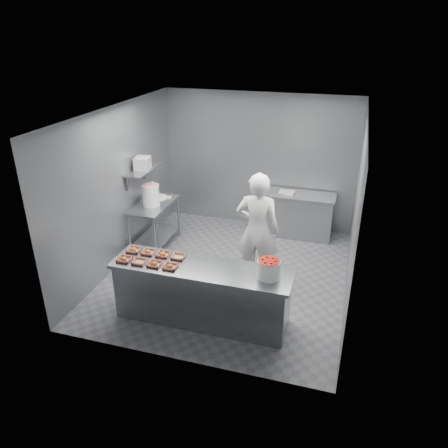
{
  "coord_description": "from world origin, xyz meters",
  "views": [
    {
      "loc": [
        1.84,
        -6.34,
        4.04
      ],
      "look_at": [
        -0.01,
        -0.2,
        1.05
      ],
      "focal_mm": 35.0,
      "sensor_mm": 36.0,
      "label": 1
    }
  ],
  "objects_px": {
    "tray_2": "(154,264)",
    "worker": "(257,230)",
    "tray_0": "(124,259)",
    "appliance": "(143,163)",
    "tray_4": "(134,250)",
    "tray_7": "(178,257)",
    "tray_3": "(170,266)",
    "tray_6": "(163,254)",
    "tray_5": "(148,252)",
    "prep_table": "(155,218)",
    "glaze_bucket": "(151,195)",
    "back_counter": "(296,215)",
    "strawberry_tub": "(269,268)",
    "service_counter": "(202,294)",
    "tray_1": "(139,262)"
  },
  "relations": [
    {
      "from": "tray_0",
      "to": "glaze_bucket",
      "type": "bearing_deg",
      "value": 104.59
    },
    {
      "from": "tray_2",
      "to": "worker",
      "type": "distance_m",
      "value": 1.81
    },
    {
      "from": "service_counter",
      "to": "worker",
      "type": "bearing_deg",
      "value": 66.8
    },
    {
      "from": "strawberry_tub",
      "to": "tray_7",
      "type": "bearing_deg",
      "value": 174.17
    },
    {
      "from": "service_counter",
      "to": "worker",
      "type": "relative_size",
      "value": 1.33
    },
    {
      "from": "back_counter",
      "to": "tray_0",
      "type": "bearing_deg",
      "value": -120.83
    },
    {
      "from": "tray_5",
      "to": "worker",
      "type": "height_order",
      "value": "worker"
    },
    {
      "from": "worker",
      "to": "appliance",
      "type": "height_order",
      "value": "worker"
    },
    {
      "from": "worker",
      "to": "tray_6",
      "type": "bearing_deg",
      "value": 41.09
    },
    {
      "from": "prep_table",
      "to": "tray_2",
      "type": "height_order",
      "value": "tray_2"
    },
    {
      "from": "tray_4",
      "to": "tray_1",
      "type": "bearing_deg",
      "value": -50.69
    },
    {
      "from": "back_counter",
      "to": "tray_0",
      "type": "relative_size",
      "value": 8.01
    },
    {
      "from": "appliance",
      "to": "tray_1",
      "type": "bearing_deg",
      "value": -76.84
    },
    {
      "from": "back_counter",
      "to": "glaze_bucket",
      "type": "relative_size",
      "value": 3.1
    },
    {
      "from": "strawberry_tub",
      "to": "glaze_bucket",
      "type": "distance_m",
      "value": 3.22
    },
    {
      "from": "tray_3",
      "to": "tray_0",
      "type": "bearing_deg",
      "value": 180.0
    },
    {
      "from": "tray_0",
      "to": "appliance",
      "type": "xyz_separation_m",
      "value": [
        -0.69,
        2.12,
        0.75
      ]
    },
    {
      "from": "strawberry_tub",
      "to": "tray_1",
      "type": "bearing_deg",
      "value": -175.11
    },
    {
      "from": "tray_1",
      "to": "glaze_bucket",
      "type": "distance_m",
      "value": 2.18
    },
    {
      "from": "tray_4",
      "to": "tray_7",
      "type": "xyz_separation_m",
      "value": [
        0.72,
        0.0,
        -0.0
      ]
    },
    {
      "from": "strawberry_tub",
      "to": "appliance",
      "type": "height_order",
      "value": "appliance"
    },
    {
      "from": "tray_4",
      "to": "worker",
      "type": "distance_m",
      "value": 1.98
    },
    {
      "from": "tray_1",
      "to": "tray_7",
      "type": "distance_m",
      "value": 0.56
    },
    {
      "from": "service_counter",
      "to": "tray_5",
      "type": "xyz_separation_m",
      "value": [
        -0.89,
        0.15,
        0.47
      ]
    },
    {
      "from": "tray_1",
      "to": "tray_5",
      "type": "distance_m",
      "value": 0.3
    },
    {
      "from": "back_counter",
      "to": "tray_6",
      "type": "distance_m",
      "value": 3.5
    },
    {
      "from": "tray_5",
      "to": "tray_6",
      "type": "bearing_deg",
      "value": 0.0
    },
    {
      "from": "tray_4",
      "to": "glaze_bucket",
      "type": "xyz_separation_m",
      "value": [
        -0.53,
        1.74,
        0.19
      ]
    },
    {
      "from": "tray_3",
      "to": "strawberry_tub",
      "type": "distance_m",
      "value": 1.38
    },
    {
      "from": "tray_1",
      "to": "strawberry_tub",
      "type": "height_order",
      "value": "strawberry_tub"
    },
    {
      "from": "tray_5",
      "to": "tray_6",
      "type": "distance_m",
      "value": 0.24
    },
    {
      "from": "service_counter",
      "to": "tray_4",
      "type": "height_order",
      "value": "tray_4"
    },
    {
      "from": "prep_table",
      "to": "tray_3",
      "type": "height_order",
      "value": "tray_3"
    },
    {
      "from": "glaze_bucket",
      "to": "tray_2",
      "type": "bearing_deg",
      "value": -63.6
    },
    {
      "from": "tray_2",
      "to": "appliance",
      "type": "bearing_deg",
      "value": 118.98
    },
    {
      "from": "tray_1",
      "to": "tray_2",
      "type": "relative_size",
      "value": 1.0
    },
    {
      "from": "service_counter",
      "to": "tray_3",
      "type": "distance_m",
      "value": 0.64
    },
    {
      "from": "tray_6",
      "to": "appliance",
      "type": "xyz_separation_m",
      "value": [
        -1.17,
        1.82,
        0.75
      ]
    },
    {
      "from": "tray_0",
      "to": "tray_5",
      "type": "relative_size",
      "value": 1.0
    },
    {
      "from": "worker",
      "to": "tray_4",
      "type": "bearing_deg",
      "value": 31.64
    },
    {
      "from": "tray_5",
      "to": "tray_7",
      "type": "height_order",
      "value": "tray_5"
    },
    {
      "from": "tray_4",
      "to": "glaze_bucket",
      "type": "relative_size",
      "value": 0.39
    },
    {
      "from": "back_counter",
      "to": "service_counter",
      "type": "bearing_deg",
      "value": -105.48
    },
    {
      "from": "service_counter",
      "to": "appliance",
      "type": "distance_m",
      "value": 2.95
    },
    {
      "from": "service_counter",
      "to": "worker",
      "type": "distance_m",
      "value": 1.44
    },
    {
      "from": "back_counter",
      "to": "appliance",
      "type": "distance_m",
      "value": 3.25
    },
    {
      "from": "tray_1",
      "to": "tray_2",
      "type": "distance_m",
      "value": 0.24
    },
    {
      "from": "service_counter",
      "to": "worker",
      "type": "height_order",
      "value": "worker"
    },
    {
      "from": "appliance",
      "to": "service_counter",
      "type": "bearing_deg",
      "value": -57.9
    },
    {
      "from": "appliance",
      "to": "back_counter",
      "type": "bearing_deg",
      "value": 14.58
    }
  ]
}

